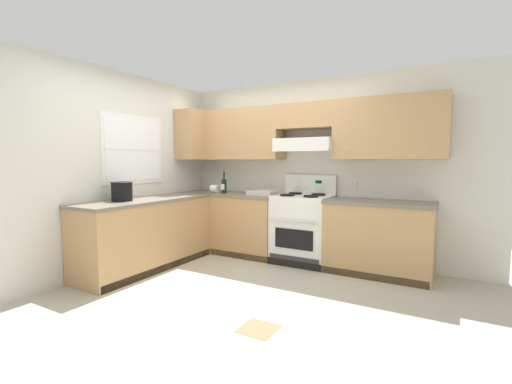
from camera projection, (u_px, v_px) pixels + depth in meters
The scene contains 11 objects.
ground_plane at pixel (226, 284), 4.00m from camera, with size 7.04×7.04×0.00m, color #B2AA99.
floor_accent_tile at pixel (259, 329), 2.93m from camera, with size 0.30×0.30×0.01m, color olive.
wall_back at pixel (310, 155), 4.98m from camera, with size 4.68×0.57×2.55m.
wall_left at pixel (140, 165), 4.86m from camera, with size 0.47×4.00×2.55m.
counter_back_run at pixel (289, 229), 4.92m from camera, with size 3.60×0.65×0.91m.
counter_left_run at pixel (147, 234), 4.57m from camera, with size 0.63×1.91×0.91m.
stove at pixel (302, 228), 4.83m from camera, with size 0.76×0.62×1.20m.
wine_bottle at pixel (224, 185), 5.34m from camera, with size 0.08×0.08×0.33m.
bowl at pixel (262, 193), 5.10m from camera, with size 0.39×0.25×0.06m.
bucket at pixel (122, 191), 4.29m from camera, with size 0.26×0.26×0.23m.
paper_towel_roll at pixel (215, 189), 5.40m from camera, with size 0.12×0.12×0.12m.
Camera 1 is at (2.23, -3.20, 1.40)m, focal length 24.64 mm.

